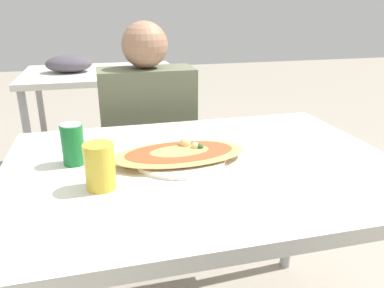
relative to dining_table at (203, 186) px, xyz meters
name	(u,v)px	position (x,y,z in m)	size (l,w,h in m)	color
dining_table	(203,186)	(0.00, 0.00, 0.00)	(1.19, 0.87, 0.78)	silver
chair_far_seated	(147,156)	(-0.08, 0.77, -0.19)	(0.40, 0.40, 0.91)	#4C4C4C
person_seated	(149,129)	(-0.08, 0.65, -0.01)	(0.43, 0.23, 1.17)	#2D2D38
pizza_main	(180,155)	(-0.07, 0.03, 0.10)	(0.42, 0.29, 0.06)	white
soda_can	(73,144)	(-0.38, 0.09, 0.14)	(0.07, 0.07, 0.12)	#197233
drink_glass	(100,166)	(-0.31, -0.10, 0.14)	(0.08, 0.08, 0.12)	gold
background_table	(97,80)	(-0.30, 1.81, 0.02)	(1.10, 0.80, 0.90)	silver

